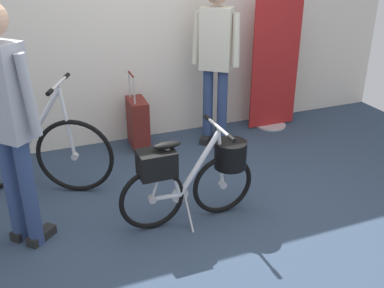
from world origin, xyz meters
TOP-DOWN VIEW (x-y plane):
  - ground_plane at (0.00, 0.00)m, footprint 6.12×6.12m
  - back_wall at (0.00, 1.88)m, footprint 6.12×0.10m
  - floor_banner_stand at (1.44, 1.55)m, footprint 0.60×0.36m
  - folding_bike_foreground at (-0.17, 0.07)m, footprint 1.13×0.53m
  - display_bike_left at (-1.34, 1.04)m, footprint 1.37×0.72m
  - visitor_near_wall at (0.62, 1.41)m, footprint 0.43×0.39m
  - visitor_browsing at (-1.45, 0.27)m, footprint 0.39×0.41m
  - rolling_suitcase at (-0.21, 1.57)m, footprint 0.20×0.37m

SIDE VIEW (x-z plane):
  - ground_plane at x=0.00m, z-range 0.00..0.00m
  - rolling_suitcase at x=-0.21m, z-range -0.13..0.70m
  - display_bike_left at x=-1.34m, z-range -0.13..0.90m
  - folding_bike_foreground at x=-0.17m, z-range 0.02..0.82m
  - floor_banner_stand at x=1.44m, z-range -0.09..1.46m
  - visitor_near_wall at x=0.62m, z-range 0.13..1.83m
  - visitor_browsing at x=-1.45m, z-range 0.14..1.91m
  - back_wall at x=0.00m, z-range 0.00..2.91m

